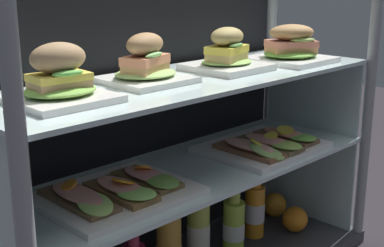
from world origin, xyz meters
name	(u,v)px	position (x,y,z in m)	size (l,w,h in m)	color
case_frame	(163,118)	(0.00, 0.11, 0.47)	(1.18, 0.41, 0.86)	gray
riser_lower_tier	(192,225)	(0.00, 0.00, 0.19)	(1.12, 0.34, 0.30)	silver
shelf_lower_glass	(192,170)	(0.00, 0.00, 0.35)	(1.13, 0.36, 0.01)	silver
riser_upper_tier	(192,126)	(0.00, 0.00, 0.47)	(1.12, 0.34, 0.23)	silver
shelf_upper_glass	(192,79)	(0.00, 0.00, 0.60)	(1.13, 0.36, 0.01)	silver
plated_roll_sandwich_far_left	(60,81)	(-0.39, -0.01, 0.64)	(0.19, 0.19, 0.12)	white
plated_roll_sandwich_near_left_corner	(146,65)	(-0.13, 0.02, 0.64)	(0.19, 0.19, 0.12)	white
plated_roll_sandwich_right_of_center	(226,55)	(0.13, 0.00, 0.64)	(0.19, 0.19, 0.11)	white
plated_roll_sandwich_mid_right	(291,48)	(0.37, -0.04, 0.64)	(0.21, 0.21, 0.11)	white
open_sandwich_tray_far_right	(117,192)	(-0.26, -0.02, 0.37)	(0.34, 0.27, 0.06)	white
open_sandwich_tray_mid_right	(266,145)	(0.25, -0.05, 0.38)	(0.34, 0.28, 0.06)	white
juice_bottle_back_right	(198,230)	(0.06, 0.04, 0.14)	(0.07, 0.07, 0.25)	#BDCD4B
juice_bottle_back_left	(234,225)	(0.19, 0.01, 0.13)	(0.07, 0.07, 0.22)	#B4DA45
juice_bottle_front_right_end	(255,209)	(0.31, 0.03, 0.13)	(0.06, 0.06, 0.21)	orange
orange_fruit_beside_bottles	(274,205)	(0.47, 0.07, 0.08)	(0.08, 0.08, 0.08)	orange
orange_fruit_near_left_post	(295,219)	(0.43, -0.04, 0.08)	(0.08, 0.08, 0.08)	orange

